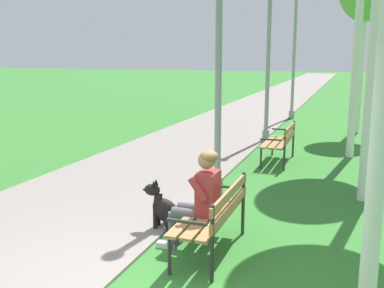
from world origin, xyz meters
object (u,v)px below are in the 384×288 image
(lamp_post_near, at_px, (219,50))
(dog_black, at_px, (169,213))
(lamp_post_mid, at_px, (268,52))
(lamp_post_far, at_px, (294,54))
(park_bench_near, at_px, (215,213))
(person_seated_on_near_bench, at_px, (199,196))
(park_bench_mid, at_px, (281,140))

(lamp_post_near, bearing_deg, dog_black, -94.56)
(lamp_post_mid, bearing_deg, dog_black, -90.06)
(lamp_post_mid, distance_m, lamp_post_far, 4.66)
(park_bench_near, distance_m, lamp_post_mid, 7.68)
(person_seated_on_near_bench, xyz_separation_m, lamp_post_near, (-0.43, 2.21, 1.74))
(lamp_post_near, height_order, lamp_post_far, lamp_post_near)
(park_bench_near, height_order, person_seated_on_near_bench, person_seated_on_near_bench)
(lamp_post_near, relative_size, lamp_post_mid, 1.01)
(park_bench_near, height_order, lamp_post_mid, lamp_post_mid)
(park_bench_mid, height_order, lamp_post_near, lamp_post_near)
(lamp_post_near, bearing_deg, lamp_post_far, 90.32)
(person_seated_on_near_bench, height_order, dog_black, person_seated_on_near_bench)
(park_bench_near, relative_size, park_bench_mid, 1.00)
(lamp_post_near, height_order, lamp_post_mid, lamp_post_near)
(person_seated_on_near_bench, distance_m, lamp_post_far, 12.14)
(dog_black, bearing_deg, lamp_post_near, 85.44)
(park_bench_mid, relative_size, lamp_post_far, 0.33)
(park_bench_near, height_order, park_bench_mid, same)
(dog_black, distance_m, lamp_post_far, 11.79)
(person_seated_on_near_bench, height_order, lamp_post_mid, lamp_post_mid)
(park_bench_near, relative_size, person_seated_on_near_bench, 1.20)
(park_bench_mid, relative_size, dog_black, 1.80)
(lamp_post_mid, xyz_separation_m, lamp_post_far, (0.08, 4.66, -0.07))
(person_seated_on_near_bench, height_order, lamp_post_near, lamp_post_near)
(dog_black, bearing_deg, person_seated_on_near_bench, -35.98)
(lamp_post_mid, bearing_deg, park_bench_mid, -72.24)
(dog_black, relative_size, lamp_post_mid, 0.18)
(person_seated_on_near_bench, bearing_deg, lamp_post_near, 101.03)
(lamp_post_far, bearing_deg, lamp_post_mid, -90.99)
(person_seated_on_near_bench, xyz_separation_m, lamp_post_mid, (-0.57, 7.36, 1.73))
(dog_black, bearing_deg, park_bench_mid, 79.98)
(park_bench_mid, distance_m, lamp_post_far, 7.38)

